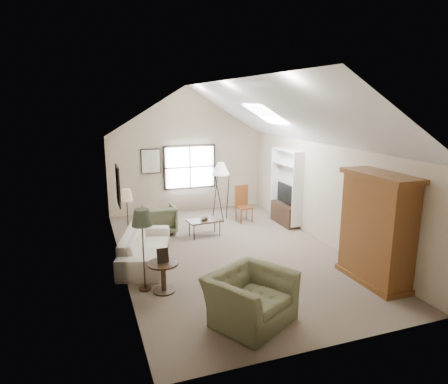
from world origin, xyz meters
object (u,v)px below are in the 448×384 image
object	(u,v)px
armchair_far	(159,219)
armoire	(377,229)
side_chair	(244,204)
coffee_table	(205,228)
armchair_near	(250,298)
side_table	(163,277)
sofa	(145,247)

from	to	relation	value
armchair_far	armoire	bearing A→B (deg)	127.95
side_chair	coffee_table	bearing A→B (deg)	-153.54
armoire	armchair_far	size ratio (longest dim) A/B	2.57
armchair_near	coffee_table	xyz separation A→B (m)	(0.54, 4.31, -0.19)
side_table	armchair_near	bearing A→B (deg)	-53.52
armchair_near	armchair_far	world-z (taller)	armchair_near
armoire	armchair_near	bearing A→B (deg)	-169.06
armchair_near	side_chair	size ratio (longest dim) A/B	1.18
armchair_far	armchair_near	bearing A→B (deg)	95.98
armoire	side_table	world-z (taller)	armoire
sofa	armchair_near	bearing A→B (deg)	-142.16
armchair_near	armchair_far	size ratio (longest dim) A/B	1.50
armoire	sofa	size ratio (longest dim) A/B	0.94
sofa	side_chair	distance (m)	3.84
armchair_far	coffee_table	world-z (taller)	armchair_far
side_chair	sofa	bearing A→B (deg)	-151.24
sofa	armchair_far	size ratio (longest dim) A/B	2.73
armchair_near	armchair_far	xyz separation A→B (m)	(-0.55, 4.98, -0.03)
sofa	armoire	bearing A→B (deg)	-105.20
armoire	coffee_table	bearing A→B (deg)	122.62
coffee_table	side_table	bearing A→B (deg)	-120.82
armoire	side_table	size ratio (longest dim) A/B	3.75
armoire	armchair_near	size ratio (longest dim) A/B	1.72
side_table	armchair_far	bearing A→B (deg)	80.50
armchair_far	coffee_table	bearing A→B (deg)	147.91
coffee_table	armoire	bearing A→B (deg)	-57.38
armoire	coffee_table	distance (m)	4.53
coffee_table	sofa	bearing A→B (deg)	-146.08
armchair_far	side_chair	world-z (taller)	side_chair
coffee_table	side_chair	distance (m)	1.75
side_table	coffee_table	bearing A→B (deg)	59.18
side_chair	armoire	bearing A→B (deg)	-82.18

